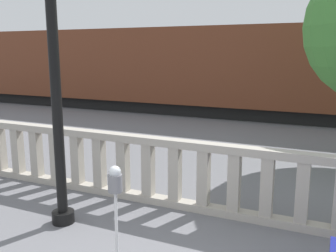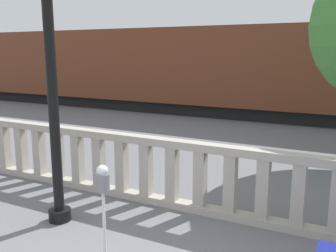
{
  "view_description": "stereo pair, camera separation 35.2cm",
  "coord_description": "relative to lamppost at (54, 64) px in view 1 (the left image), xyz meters",
  "views": [
    {
      "loc": [
        1.79,
        -2.8,
        2.85
      ],
      "look_at": [
        -1.43,
        4.24,
        1.31
      ],
      "focal_mm": 40.0,
      "sensor_mm": 36.0,
      "label": 1
    },
    {
      "loc": [
        2.1,
        -2.65,
        2.85
      ],
      "look_at": [
        -1.43,
        4.24,
        1.31
      ],
      "focal_mm": 40.0,
      "sensor_mm": 36.0,
      "label": 2
    }
  ],
  "objects": [
    {
      "name": "lamppost",
      "position": [
        0.0,
        0.0,
        0.0
      ],
      "size": [
        0.37,
        0.37,
        5.16
      ],
      "color": "black",
      "rests_on": "ground"
    },
    {
      "name": "balustrade",
      "position": [
        2.29,
        1.4,
        -2.02
      ],
      "size": [
        13.41,
        0.24,
        1.29
      ],
      "color": "#ADA599",
      "rests_on": "ground"
    },
    {
      "name": "train_far",
      "position": [
        -0.95,
        27.88,
        -0.84
      ],
      "size": [
        27.92,
        2.78,
        4.09
      ],
      "color": "black",
      "rests_on": "ground"
    },
    {
      "name": "parking_meter",
      "position": [
        1.71,
        -1.0,
        -1.45
      ],
      "size": [
        0.18,
        0.18,
        1.51
      ],
      "color": "silver",
      "rests_on": "ground"
    },
    {
      "name": "train_near",
      "position": [
        -0.97,
        11.86,
        -0.63
      ],
      "size": [
        29.16,
        3.01,
        4.5
      ],
      "color": "black",
      "rests_on": "ground"
    }
  ]
}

